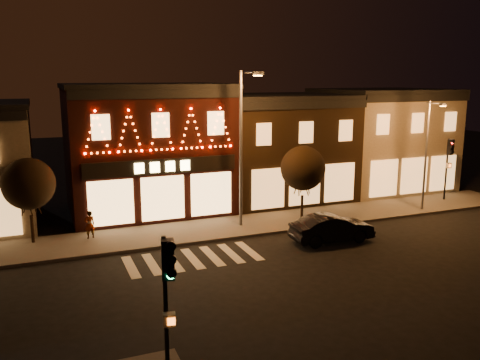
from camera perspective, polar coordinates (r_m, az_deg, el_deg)
ground at (r=21.43m, az=-2.25°, el=-12.37°), size 120.00×120.00×0.00m
sidewalk_far at (r=29.11m, az=-3.88°, el=-5.67°), size 44.00×4.00×0.15m
building_pulp at (r=33.39m, az=-10.46°, el=3.60°), size 10.20×8.34×8.30m
building_right_a at (r=36.53m, az=4.34°, el=3.80°), size 9.20×8.28×7.50m
building_right_b at (r=41.27m, az=15.66°, el=4.51°), size 9.20×8.28×7.80m
traffic_signal_near at (r=13.30m, az=-8.22°, el=-12.07°), size 0.37×0.48×4.59m
traffic_signal_far at (r=38.02m, az=22.60°, el=2.47°), size 0.36×0.49×4.35m
streetlamp_mid at (r=28.41m, az=0.36°, el=4.89°), size 0.63×2.05×8.91m
streetlamp_right at (r=34.39m, az=20.57°, el=3.48°), size 0.55×1.62×7.05m
tree_left at (r=28.10m, az=-22.85°, el=-0.41°), size 2.69×2.69×4.50m
tree_right at (r=30.48m, az=7.14°, el=1.33°), size 2.70×2.70×4.52m
dark_sedan at (r=27.53m, az=10.38°, el=-5.40°), size 4.56×1.71×1.49m
pedestrian at (r=28.35m, az=-16.67°, el=-4.86°), size 0.62×0.49×1.52m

